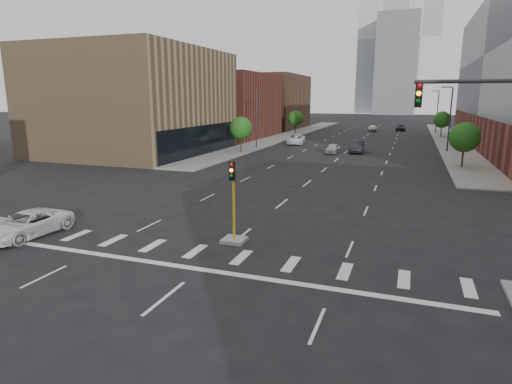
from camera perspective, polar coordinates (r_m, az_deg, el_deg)
The scene contains 23 objects.
ground at distance 15.97m, azimuth -16.02°, elevation -16.42°, with size 400.00×400.00×0.00m, color black.
sidewalk_left_far at distance 88.67m, azimuth 4.44°, elevation 7.59°, with size 5.00×92.00×0.15m, color gray.
sidewalk_right_far at distance 85.74m, azimuth 24.27°, elevation 6.37°, with size 5.00×92.00×0.15m, color gray.
building_left_mid at distance 62.58m, azimuth -15.61°, elevation 11.50°, with size 20.00×24.00×14.00m, color #8E7150.
building_left_far_a at distance 85.17m, azimuth -5.27°, elevation 11.37°, with size 20.00×22.00×12.00m, color brown.
building_left_far_b at distance 109.28m, azimuth 0.62°, elevation 11.91°, with size 20.00×24.00×13.00m, color brown.
tower_left at distance 233.37m, azimuth 16.56°, elevation 18.74°, with size 22.00×22.00×70.00m, color #B2B7BC.
tower_right at distance 273.10m, azimuth 21.17°, elevation 18.51°, with size 20.00×20.00×80.00m, color #B2B7BC.
tower_mid at distance 211.83m, azimuth 18.22°, elevation 15.79°, with size 18.00×18.00×44.00m, color slate.
median_traffic_signal at distance 22.84m, azimuth -2.97°, elevation -4.37°, with size 1.20×1.20×4.40m.
streetlight_right_a at distance 66.39m, azimuth 24.39°, elevation 9.17°, with size 1.60×0.22×9.07m.
streetlight_right_b at distance 101.31m, azimuth 22.99°, elevation 10.06°, with size 1.60×0.22×9.07m.
streetlight_left at distance 65.03m, azimuth 0.13°, elevation 10.21°, with size 1.60×0.22×9.07m.
tree_left_near at distance 60.66m, azimuth -2.01°, elevation 8.51°, with size 3.20×3.20×4.85m.
tree_left_far at distance 89.16m, azimuth 5.28°, elevation 9.74°, with size 3.20×3.20×4.85m.
tree_right_near at distance 51.63m, azimuth 26.06°, elevation 6.57°, with size 3.20×3.20×4.85m.
tree_right_far at distance 91.42m, azimuth 23.57°, elevation 8.83°, with size 3.20×3.20×4.85m.
car_near_left at distance 60.44m, azimuth 10.18°, elevation 5.72°, with size 1.59×3.96×1.35m, color #B7B7BC.
car_mid_right at distance 62.01m, azimuth 13.31°, elevation 5.91°, with size 1.79×5.14×1.69m, color #232127.
car_far_left at distance 71.84m, azimuth 5.34°, elevation 7.02°, with size 2.68×5.81×1.62m, color white.
car_deep_right at distance 105.97m, azimuth 18.71°, elevation 8.13°, with size 2.07×5.09×1.48m, color black.
car_distant at distance 102.66m, azimuth 15.24°, elevation 8.24°, with size 1.79×4.45×1.52m, color silver.
parked_minivan at distance 27.05m, azimuth -28.15°, elevation -3.79°, with size 2.32×5.03×1.40m, color white.
Camera 1 is at (8.53, -11.16, 7.59)m, focal length 30.00 mm.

